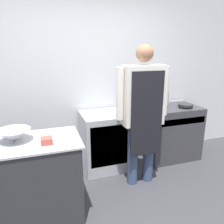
# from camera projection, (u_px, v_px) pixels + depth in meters

# --- Properties ---
(wall_back) EXTENTS (8.00, 0.05, 2.70)m
(wall_back) POSITION_uv_depth(u_px,v_px,m) (88.00, 76.00, 3.30)
(wall_back) COLOR silver
(wall_back) RESTS_ON ground_plane
(prep_counter) EXTENTS (1.35, 0.62, 0.88)m
(prep_counter) POSITION_uv_depth(u_px,v_px,m) (15.00, 183.00, 2.21)
(prep_counter) COLOR #2D2D33
(prep_counter) RESTS_ON ground_plane
(stove) EXTENTS (0.86, 0.60, 0.88)m
(stove) POSITION_uv_depth(u_px,v_px,m) (170.00, 132.00, 3.60)
(stove) COLOR #38383D
(stove) RESTS_ON ground_plane
(fridge_unit) EXTENTS (0.65, 0.61, 0.85)m
(fridge_unit) POSITION_uv_depth(u_px,v_px,m) (104.00, 141.00, 3.27)
(fridge_unit) COLOR #A8ADB2
(fridge_unit) RESTS_ON ground_plane
(person_cook) EXTENTS (0.69, 0.24, 1.81)m
(person_cook) POSITION_uv_depth(u_px,v_px,m) (143.00, 108.00, 2.72)
(person_cook) COLOR #38476B
(person_cook) RESTS_ON ground_plane
(mixing_bowl) EXTENTS (0.32, 0.32, 0.12)m
(mixing_bowl) POSITION_uv_depth(u_px,v_px,m) (14.00, 136.00, 2.12)
(mixing_bowl) COLOR #B2B5BC
(mixing_bowl) RESTS_ON prep_counter
(plastic_tub) EXTENTS (0.11, 0.11, 0.06)m
(plastic_tub) POSITION_uv_depth(u_px,v_px,m) (47.00, 141.00, 2.08)
(plastic_tub) COLOR #B24C3F
(plastic_tub) RESTS_ON prep_counter
(stock_pot) EXTENTS (0.32, 0.32, 0.27)m
(stock_pot) POSITION_uv_depth(u_px,v_px,m) (159.00, 97.00, 3.48)
(stock_pot) COLOR #B2B5BC
(stock_pot) RESTS_ON stove
(saute_pan) EXTENTS (0.23, 0.23, 0.04)m
(saute_pan) POSITION_uv_depth(u_px,v_px,m) (186.00, 105.00, 3.43)
(saute_pan) COLOR #262628
(saute_pan) RESTS_ON stove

